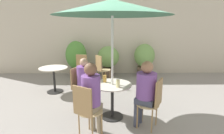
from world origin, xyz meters
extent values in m
plane|color=gray|center=(0.00, 0.00, 0.00)|extent=(20.00, 20.00, 0.00)
cube|color=beige|center=(0.00, 3.55, 1.50)|extent=(10.00, 0.06, 3.00)
cylinder|color=black|center=(-0.02, 0.15, 0.01)|extent=(0.45, 0.45, 0.01)
cylinder|color=black|center=(-0.02, 0.15, 0.35)|extent=(0.06, 0.06, 0.67)
cylinder|color=silver|center=(-0.02, 0.15, 0.69)|extent=(0.76, 0.76, 0.02)
cylinder|color=black|center=(-1.61, 1.55, 0.01)|extent=(0.45, 0.45, 0.01)
cylinder|color=black|center=(-1.61, 1.55, 0.35)|extent=(0.06, 0.06, 0.67)
cylinder|color=silver|center=(-1.61, 1.55, 0.69)|extent=(0.76, 0.76, 0.02)
cylinder|color=tan|center=(-0.65, 0.52, 0.45)|extent=(0.41, 0.41, 0.02)
cylinder|color=#9E7A4C|center=(-0.69, 0.70, 0.22)|extent=(0.02, 0.02, 0.44)
cylinder|color=#9E7A4C|center=(-0.83, 0.47, 0.22)|extent=(0.02, 0.02, 0.44)
cylinder|color=#9E7A4C|center=(-0.46, 0.56, 0.22)|extent=(0.02, 0.02, 0.44)
cylinder|color=#9E7A4C|center=(-0.60, 0.33, 0.22)|extent=(0.02, 0.02, 0.44)
cube|color=#9E7A4C|center=(-0.81, 0.61, 0.70)|extent=(0.21, 0.32, 0.47)
cylinder|color=tan|center=(-0.39, -0.48, 0.45)|extent=(0.41, 0.41, 0.02)
cylinder|color=#9E7A4C|center=(-0.58, -0.53, 0.22)|extent=(0.02, 0.02, 0.44)
cylinder|color=#9E7A4C|center=(-0.34, -0.66, 0.22)|extent=(0.02, 0.02, 0.44)
cylinder|color=#9E7A4C|center=(-0.44, -0.30, 0.22)|extent=(0.02, 0.02, 0.44)
cylinder|color=#9E7A4C|center=(-0.21, -0.43, 0.22)|extent=(0.02, 0.02, 0.44)
cube|color=#9E7A4C|center=(-0.49, -0.64, 0.70)|extent=(0.32, 0.21, 0.47)
cylinder|color=tan|center=(0.61, -0.23, 0.45)|extent=(0.41, 0.41, 0.02)
cylinder|color=#9E7A4C|center=(0.65, -0.41, 0.22)|extent=(0.02, 0.02, 0.44)
cylinder|color=#9E7A4C|center=(0.79, -0.18, 0.22)|extent=(0.02, 0.02, 0.44)
cylinder|color=#9E7A4C|center=(0.42, -0.27, 0.22)|extent=(0.02, 0.02, 0.44)
cylinder|color=#9E7A4C|center=(0.56, -0.04, 0.22)|extent=(0.02, 0.02, 0.44)
cube|color=#9E7A4C|center=(0.77, -0.32, 0.70)|extent=(0.21, 0.32, 0.47)
cylinder|color=tan|center=(-0.25, 2.25, 0.45)|extent=(0.41, 0.41, 0.02)
cylinder|color=#9E7A4C|center=(-0.43, 2.29, 0.22)|extent=(0.02, 0.02, 0.44)
cylinder|color=#9E7A4C|center=(-0.29, 2.06, 0.22)|extent=(0.02, 0.02, 0.44)
cylinder|color=#9E7A4C|center=(-0.21, 2.43, 0.22)|extent=(0.02, 0.02, 0.44)
cylinder|color=#9E7A4C|center=(-0.06, 2.20, 0.22)|extent=(0.02, 0.02, 0.44)
cube|color=#9E7A4C|center=(-0.41, 2.15, 0.70)|extent=(0.21, 0.31, 0.47)
cylinder|color=tan|center=(-1.00, 2.14, 0.45)|extent=(0.41, 0.41, 0.02)
cylinder|color=#9E7A4C|center=(-0.84, 2.25, 0.22)|extent=(0.02, 0.02, 0.44)
cylinder|color=#9E7A4C|center=(-1.10, 2.31, 0.22)|extent=(0.02, 0.02, 0.44)
cylinder|color=#9E7A4C|center=(-0.90, 1.98, 0.22)|extent=(0.02, 0.02, 0.44)
cylinder|color=#9E7A4C|center=(-1.16, 2.04, 0.22)|extent=(0.02, 0.02, 0.44)
cube|color=#9E7A4C|center=(-0.96, 2.33, 0.70)|extent=(0.35, 0.11, 0.47)
cylinder|color=#42475B|center=(-0.55, 0.38, 0.22)|extent=(0.09, 0.09, 0.44)
cylinder|color=#42475B|center=(-0.47, 0.50, 0.22)|extent=(0.09, 0.09, 0.44)
cube|color=#42475B|center=(-0.61, 0.50, 0.51)|extent=(0.39, 0.38, 0.09)
cylinder|color=#7A4C9E|center=(-0.61, 0.50, 0.77)|extent=(0.31, 0.31, 0.43)
sphere|color=tan|center=(-0.61, 0.50, 1.07)|extent=(0.17, 0.17, 0.17)
cylinder|color=gray|center=(-0.25, -0.38, 0.22)|extent=(0.09, 0.09, 0.44)
cylinder|color=gray|center=(-0.37, -0.31, 0.22)|extent=(0.09, 0.09, 0.44)
cube|color=gray|center=(-0.37, -0.45, 0.51)|extent=(0.37, 0.38, 0.09)
cylinder|color=#7A4C9E|center=(-0.37, -0.45, 0.80)|extent=(0.30, 0.30, 0.50)
sphere|color=brown|center=(-0.37, -0.45, 1.15)|extent=(0.21, 0.21, 0.21)
cylinder|color=#42475B|center=(0.50, -0.07, 0.22)|extent=(0.10, 0.10, 0.44)
cylinder|color=#42475B|center=(0.42, -0.21, 0.22)|extent=(0.10, 0.10, 0.44)
cube|color=#42475B|center=(0.57, -0.20, 0.52)|extent=(0.44, 0.42, 0.10)
cylinder|color=#7A4C9E|center=(0.57, -0.20, 0.79)|extent=(0.35, 0.35, 0.45)
sphere|color=#9E7051|center=(0.57, -0.20, 1.13)|extent=(0.21, 0.21, 0.21)
cylinder|color=beige|center=(0.08, -0.02, 0.77)|extent=(0.07, 0.07, 0.14)
cylinder|color=#B28433|center=(-0.17, 0.27, 0.77)|extent=(0.07, 0.07, 0.14)
cylinder|color=#47423D|center=(-1.26, 3.04, 0.15)|extent=(0.49, 0.49, 0.30)
ellipsoid|color=#4C8938|center=(-1.26, 3.04, 0.80)|extent=(0.74, 0.74, 0.99)
cylinder|color=brown|center=(-0.12, 3.07, 0.18)|extent=(0.40, 0.40, 0.35)
ellipsoid|color=#709E51|center=(-0.12, 3.07, 0.73)|extent=(0.77, 0.77, 0.76)
cylinder|color=brown|center=(1.19, 3.13, 0.17)|extent=(0.49, 0.49, 0.34)
ellipsoid|color=#709E51|center=(1.19, 3.13, 0.76)|extent=(0.73, 0.73, 0.84)
cylinder|color=silver|center=(-0.02, 0.15, 1.14)|extent=(0.04, 0.04, 2.27)
cone|color=#33664C|center=(-0.02, 0.15, 2.13)|extent=(2.12, 2.12, 0.28)
camera|label=1|loc=(-0.07, -3.10, 1.82)|focal=28.00mm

